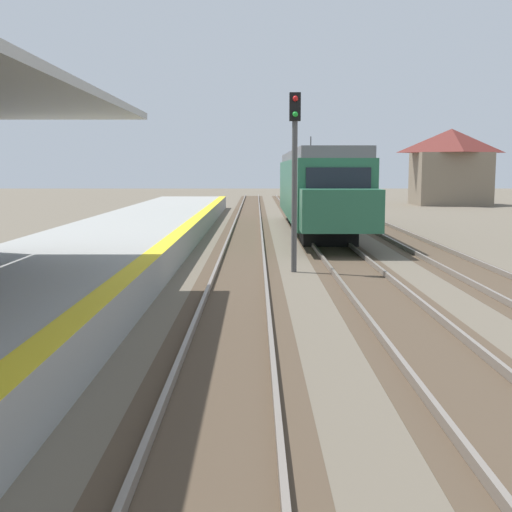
{
  "coord_description": "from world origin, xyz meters",
  "views": [
    {
      "loc": [
        2.36,
        2.38,
        3.02
      ],
      "look_at": [
        2.4,
        9.62,
        2.1
      ],
      "focal_mm": 47.94,
      "sensor_mm": 36.0,
      "label": 1
    }
  ],
  "objects": [
    {
      "name": "track_pair_far_side",
      "position": [
        8.7,
        20.0,
        0.05
      ],
      "size": [
        2.34,
        120.0,
        0.16
      ],
      "color": "#4C3D2D",
      "rests_on": "ground"
    },
    {
      "name": "distant_trackside_house",
      "position": [
        18.84,
        60.64,
        3.34
      ],
      "size": [
        6.6,
        5.28,
        6.4
      ],
      "color": "#7F705B",
      "rests_on": "ground"
    },
    {
      "name": "track_pair_middle",
      "position": [
        5.3,
        20.0,
        0.05
      ],
      "size": [
        2.34,
        120.0,
        0.16
      ],
      "color": "#4C3D2D",
      "rests_on": "ground"
    },
    {
      "name": "approaching_train",
      "position": [
        5.3,
        35.49,
        2.18
      ],
      "size": [
        2.93,
        19.6,
        4.76
      ],
      "color": "#286647",
      "rests_on": "ground"
    },
    {
      "name": "rail_signal_post",
      "position": [
        3.48,
        22.36,
        3.19
      ],
      "size": [
        0.32,
        0.34,
        5.2
      ],
      "color": "#4C4C4C",
      "rests_on": "ground"
    },
    {
      "name": "station_platform",
      "position": [
        -2.5,
        16.0,
        0.45
      ],
      "size": [
        5.0,
        80.0,
        0.91
      ],
      "color": "#999993",
      "rests_on": "ground"
    },
    {
      "name": "track_pair_nearest_platform",
      "position": [
        1.9,
        20.0,
        0.05
      ],
      "size": [
        2.34,
        120.0,
        0.16
      ],
      "color": "#4C3D2D",
      "rests_on": "ground"
    }
  ]
}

